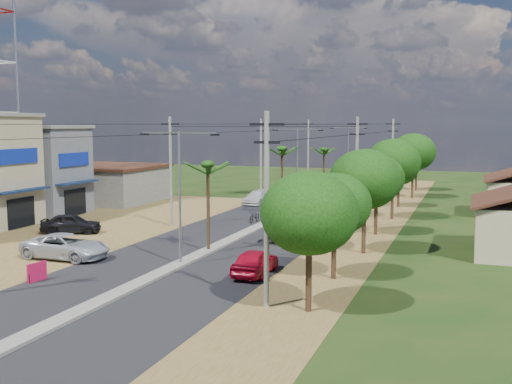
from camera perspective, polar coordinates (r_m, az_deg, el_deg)
ground at (r=36.33m, az=-7.18°, el=-6.94°), size 160.00×160.00×0.00m
road at (r=49.86m, az=0.73°, el=-3.19°), size 12.00×110.00×0.04m
median at (r=52.65m, az=1.81°, el=-2.59°), size 1.00×90.00×0.18m
dirt_lot_west at (r=50.97m, az=-18.16°, el=-3.30°), size 18.00×46.00×0.04m
dirt_shoulder_east at (r=47.77m, az=10.42°, el=-3.73°), size 5.00×90.00×0.03m
shophouse_grey at (r=59.49m, az=-20.02°, el=2.02°), size 9.00×6.40×8.30m
low_shed at (r=67.05m, az=-13.82°, el=0.80°), size 10.40×10.40×3.95m
tree_east_a at (r=26.55m, az=5.10°, el=-2.04°), size 4.40×4.40×6.37m
tree_east_b at (r=32.43m, az=7.49°, el=-1.18°), size 4.00×4.00×5.83m
tree_east_c at (r=39.10m, az=10.32°, el=1.19°), size 4.60×4.60×6.83m
tree_east_d at (r=46.07m, az=11.42°, el=1.30°), size 4.20×4.20×6.13m
tree_east_e at (r=53.90m, az=12.94°, el=2.81°), size 4.80×4.80×7.14m
tree_east_f at (r=61.95m, az=13.47°, el=2.14°), size 3.80×3.80×5.52m
tree_east_g at (r=69.75m, az=14.75°, el=3.69°), size 5.00×5.00×7.38m
tree_east_h at (r=77.77m, az=15.07°, el=3.51°), size 4.40×4.40×6.52m
palm_median_near at (r=39.04m, az=-4.61°, el=2.25°), size 2.00×2.00×6.15m
palm_median_mid at (r=53.95m, az=2.50°, el=3.83°), size 2.00×2.00×6.55m
palm_median_far at (r=69.38m, az=6.50°, el=3.87°), size 2.00×2.00×5.85m
streetlight_near at (r=35.52m, az=-7.29°, el=0.58°), size 5.10×0.18×8.00m
streetlight_mid at (r=58.79m, az=3.97°, el=2.96°), size 5.10×0.18×8.00m
streetlight_far at (r=83.07m, az=8.77°, el=3.93°), size 5.10×0.18×8.00m
utility_pole_w_b at (r=49.35m, az=-8.13°, el=2.19°), size 1.60×0.24×9.00m
utility_pole_w_c at (r=69.49m, az=0.47°, el=3.49°), size 1.60×0.24×9.00m
utility_pole_w_d at (r=89.53m, az=4.99°, el=4.15°), size 1.60×0.24×9.00m
utility_pole_e_a at (r=27.09m, az=1.02°, el=-1.27°), size 1.60×0.24×9.00m
utility_pole_e_b at (r=48.32m, az=9.56°, el=2.07°), size 1.60×0.24×9.00m
utility_pole_e_c at (r=70.02m, az=12.86°, el=3.36°), size 1.60×0.24×9.00m
car_red_near at (r=33.58m, az=-0.08°, el=-6.72°), size 1.86×4.38×1.48m
car_silver_mid at (r=43.46m, az=3.68°, el=-3.61°), size 3.27×5.10×1.59m
car_white_far at (r=62.82m, az=0.12°, el=-0.55°), size 2.16×4.82×1.37m
car_parked_silver at (r=39.34m, az=-17.65°, el=-5.00°), size 5.59×2.58×1.55m
car_parked_dark at (r=48.23m, az=-17.20°, el=-2.92°), size 4.83×3.31×1.53m
moto_rider_east at (r=34.00m, az=0.50°, el=-7.07°), size 0.89×1.75×0.88m
moto_rider_west_a at (r=51.17m, az=-0.15°, el=-2.39°), size 0.79×1.96×1.01m
moto_rider_west_b at (r=72.98m, az=2.99°, el=0.24°), size 0.53×1.51×0.89m
roadside_sign at (r=34.34m, az=-20.14°, el=-7.18°), size 0.28×1.27×1.06m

